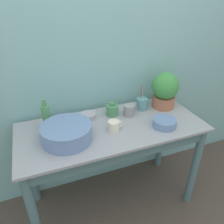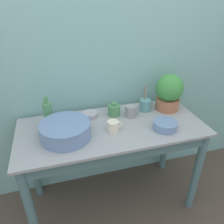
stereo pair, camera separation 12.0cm
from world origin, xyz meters
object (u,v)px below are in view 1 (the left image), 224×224
Objects in this scene: mug_cream at (114,126)px; bowl_small_steel at (89,116)px; bottle_short at (112,110)px; bowl_small_blue at (164,123)px; mug_grey at (129,110)px; bowl_wash_large at (67,133)px; potted_plant at (165,90)px; bottle_tall at (46,116)px; utensil_cup at (142,103)px.

bowl_small_steel is at bearing 117.46° from mug_cream.
bowl_small_blue is (0.30, -0.30, -0.02)m from bottle_short.
bowl_wash_large is at bearing -164.34° from mug_grey.
bowl_small_blue is at bearing -44.72° from bottle_short.
bowl_small_steel is at bearing 176.19° from potted_plant.
mug_grey reaches higher than bowl_small_blue.
potted_plant is 0.89m from bowl_wash_large.
bowl_wash_large is 1.48× the size of bottle_tall.
potted_plant is 1.32× the size of bottle_tall.
bottle_tall is 1.90× the size of mug_grey.
bowl_wash_large is 0.33m from mug_cream.
bottle_tall is 2.07× the size of bottle_short.
mug_cream is at bearing -147.23° from utensil_cup.
potted_plant reaches higher than bottle_short.
bowl_small_steel is (-0.12, 0.24, -0.02)m from mug_cream.
potted_plant is at bearing -2.80° from bottle_short.
bottle_tall is at bearing 175.18° from mug_grey.
mug_grey is at bearing 126.42° from bowl_small_blue.
bowl_small_blue is at bearing -53.58° from mug_grey.
bowl_wash_large is at bearing -153.05° from bottle_short.
bowl_wash_large is at bearing -162.77° from utensil_cup.
mug_grey is 0.32m from bowl_small_steel.
utensil_cup is (0.27, 0.00, 0.00)m from bottle_short.
potted_plant is 1.41× the size of utensil_cup.
bottle_tall is at bearing 160.10° from bowl_small_blue.
bowl_wash_large is at bearing -62.82° from bottle_tall.
bottle_short reaches higher than bowl_small_blue.
bottle_tall is 2.02× the size of mug_cream.
mug_grey is 0.56× the size of utensil_cup.
utensil_cup is at bearing 95.38° from bowl_small_blue.
utensil_cup is at bearing 172.13° from potted_plant.
bottle_tall is 0.32m from bowl_small_steel.
bowl_small_steel is (-0.19, 0.02, -0.03)m from bottle_short.
bottle_short is 0.42m from bowl_small_blue.
mug_cream reaches higher than bowl_small_blue.
bottle_short is 0.52× the size of utensil_cup.
potted_plant is at bearing 11.90° from bowl_wash_large.
mug_cream is at bearing -25.70° from bottle_tall.
mug_cream is 0.40m from utensil_cup.
utensil_cup is at bearing 0.62° from bottle_tall.
bottle_tall is 0.49m from mug_cream.
utensil_cup is (-0.03, 0.30, 0.02)m from bowl_small_blue.
bottle_tall reaches higher than bottle_short.
bowl_wash_large is 0.45m from bottle_short.
bowl_wash_large is 0.70m from utensil_cup.
utensil_cup reaches higher than bowl_small_blue.
potted_plant reaches higher than bowl_small_steel.
mug_grey is at bearing -14.00° from bowl_small_steel.
bottle_tall reaches higher than bowl_small_blue.
bowl_small_steel is (-0.65, 0.04, -0.14)m from potted_plant.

